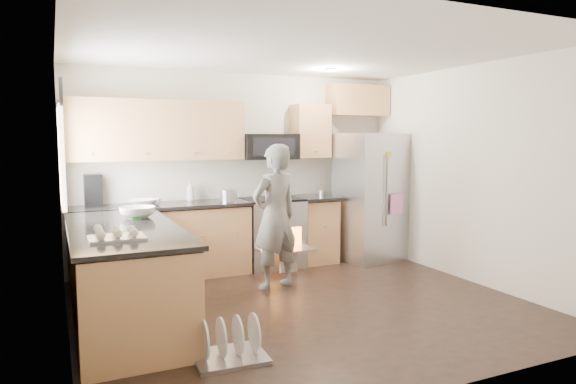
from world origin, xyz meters
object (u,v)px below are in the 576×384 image
refrigerator (371,197)px  dish_rack (230,348)px  person (275,217)px  stove_range (272,217)px

refrigerator → dish_rack: bearing=-150.6°
refrigerator → person: size_ratio=1.08×
refrigerator → person: bearing=-168.0°
stove_range → dish_rack: bearing=-119.3°
dish_rack → stove_range: bearing=60.7°
stove_range → refrigerator: size_ratio=1.00×
stove_range → person: bearing=-110.9°
stove_range → person: (-0.37, -0.96, 0.16)m
stove_range → person: 1.04m
stove_range → refrigerator: refrigerator is taller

